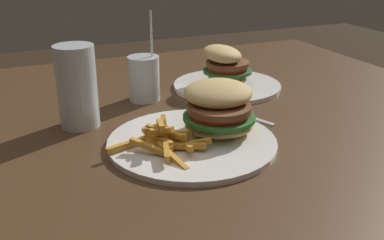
{
  "coord_description": "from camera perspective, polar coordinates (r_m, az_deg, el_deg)",
  "views": [
    {
      "loc": [
        -0.34,
        -0.81,
        1.08
      ],
      "look_at": [
        -0.05,
        -0.14,
        0.78
      ],
      "focal_mm": 42.0,
      "sensor_mm": 36.0,
      "label": 1
    }
  ],
  "objects": [
    {
      "name": "meal_plate_far",
      "position": [
        1.1,
        4.34,
        5.9
      ],
      "size": [
        0.26,
        0.26,
        0.11
      ],
      "color": "white",
      "rests_on": "dining_table"
    },
    {
      "name": "beer_glass",
      "position": [
        0.89,
        -14.39,
        4.01
      ],
      "size": [
        0.08,
        0.08,
        0.16
      ],
      "color": "silver",
      "rests_on": "dining_table"
    },
    {
      "name": "spoon",
      "position": [
        0.96,
        4.57,
        1.52
      ],
      "size": [
        0.08,
        0.15,
        0.01
      ],
      "rotation": [
        0.0,
        0.0,
        1.96
      ],
      "color": "silver",
      "rests_on": "dining_table"
    },
    {
      "name": "juice_glass",
      "position": [
        1.02,
        -6.1,
        5.12
      ],
      "size": [
        0.07,
        0.07,
        0.2
      ],
      "color": "silver",
      "rests_on": "dining_table"
    },
    {
      "name": "dining_table",
      "position": [
        0.98,
        -0.68,
        -5.06
      ],
      "size": [
        1.31,
        1.07,
        0.73
      ],
      "color": "#4C331E",
      "rests_on": "ground_plane"
    },
    {
      "name": "meal_plate_near",
      "position": [
        0.81,
        1.69,
        -0.47
      ],
      "size": [
        0.31,
        0.3,
        0.11
      ],
      "color": "white",
      "rests_on": "dining_table"
    }
  ]
}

